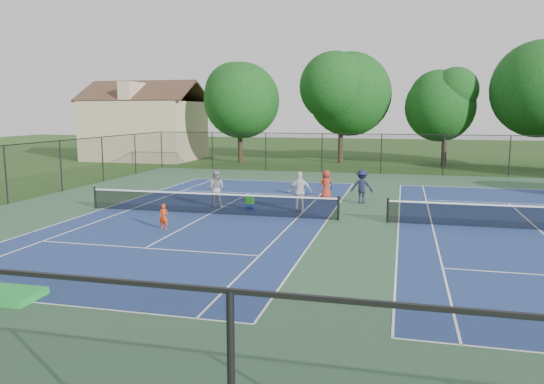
% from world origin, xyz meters
% --- Properties ---
extents(ground, '(140.00, 140.00, 0.00)m').
position_xyz_m(ground, '(0.00, 0.00, 0.00)').
color(ground, '#234716').
rests_on(ground, ground).
extents(court_pad, '(36.00, 36.00, 0.01)m').
position_xyz_m(court_pad, '(0.00, 0.00, 0.00)').
color(court_pad, '#32593D').
rests_on(court_pad, ground).
extents(tennis_court_left, '(12.00, 23.83, 1.07)m').
position_xyz_m(tennis_court_left, '(-7.00, 0.00, 0.10)').
color(tennis_court_left, navy).
rests_on(tennis_court_left, ground).
extents(tennis_court_right, '(12.00, 23.83, 1.07)m').
position_xyz_m(tennis_court_right, '(7.00, 0.00, 0.10)').
color(tennis_court_right, navy).
rests_on(tennis_court_right, ground).
extents(perimeter_fence, '(36.08, 36.08, 3.02)m').
position_xyz_m(perimeter_fence, '(0.00, 0.00, 1.60)').
color(perimeter_fence, black).
rests_on(perimeter_fence, ground).
extents(tree_back_a, '(6.80, 6.80, 9.15)m').
position_xyz_m(tree_back_a, '(-13.00, 24.00, 6.04)').
color(tree_back_a, '#2D2116').
rests_on(tree_back_a, ground).
extents(tree_back_b, '(7.60, 7.60, 10.03)m').
position_xyz_m(tree_back_b, '(-4.00, 26.00, 6.60)').
color(tree_back_b, '#2D2116').
rests_on(tree_back_b, ground).
extents(tree_back_c, '(6.00, 6.00, 8.40)m').
position_xyz_m(tree_back_c, '(5.00, 25.00, 5.48)').
color(tree_back_c, '#2D2116').
rests_on(tree_back_c, ground).
extents(clapboard_house, '(10.80, 8.10, 7.65)m').
position_xyz_m(clapboard_house, '(-23.00, 25.00, 3.09)').
color(clapboard_house, tan).
rests_on(clapboard_house, ground).
extents(child_player, '(0.39, 0.27, 1.05)m').
position_xyz_m(child_player, '(-7.65, -3.51, 0.52)').
color(child_player, red).
rests_on(child_player, ground).
extents(instructor, '(0.91, 0.73, 1.82)m').
position_xyz_m(instructor, '(-7.36, 1.84, 0.91)').
color(instructor, '#939496').
rests_on(instructor, ground).
extents(bystander_a, '(1.21, 0.81, 1.91)m').
position_xyz_m(bystander_a, '(-3.07, 1.60, 0.96)').
color(bystander_a, silver).
rests_on(bystander_a, ground).
extents(bystander_b, '(1.13, 0.65, 1.75)m').
position_xyz_m(bystander_b, '(-0.40, 4.60, 0.88)').
color(bystander_b, '#171A34').
rests_on(bystander_b, ground).
extents(bystander_c, '(0.92, 0.85, 1.59)m').
position_xyz_m(bystander_c, '(-2.37, 5.40, 0.79)').
color(bystander_c, maroon).
rests_on(bystander_c, ground).
extents(ball_crate, '(0.37, 0.29, 0.30)m').
position_xyz_m(ball_crate, '(-5.48, 1.41, 0.15)').
color(ball_crate, navy).
rests_on(ball_crate, ground).
extents(ball_hopper, '(0.35, 0.29, 0.40)m').
position_xyz_m(ball_hopper, '(-5.48, 1.41, 0.50)').
color(ball_hopper, green).
rests_on(ball_hopper, ball_crate).
extents(green_tarp, '(1.71, 1.17, 0.19)m').
position_xyz_m(green_tarp, '(-8.09, -11.80, 0.10)').
color(green_tarp, green).
rests_on(green_tarp, ground).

